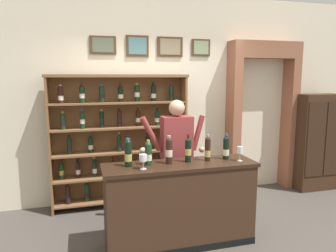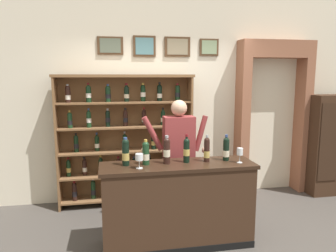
# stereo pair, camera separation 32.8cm
# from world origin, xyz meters

# --- Properties ---
(ground_plane) EXTENTS (14.00, 14.00, 0.02)m
(ground_plane) POSITION_xyz_m (0.00, 0.00, -0.01)
(ground_plane) COLOR #47423D
(back_wall) EXTENTS (12.00, 0.19, 3.14)m
(back_wall) POSITION_xyz_m (-0.00, 1.61, 1.57)
(back_wall) COLOR beige
(back_wall) RESTS_ON ground
(wine_shelf) EXTENTS (2.00, 0.31, 1.94)m
(wine_shelf) POSITION_xyz_m (-0.65, 1.33, 1.03)
(wine_shelf) COLOR brown
(wine_shelf) RESTS_ON ground
(archway_doorway) EXTENTS (1.21, 0.45, 2.47)m
(archway_doorway) POSITION_xyz_m (1.73, 1.48, 1.38)
(archway_doorway) COLOR #935B42
(archway_doorway) RESTS_ON ground
(side_cabinet) EXTENTS (0.75, 0.41, 1.62)m
(side_cabinet) POSITION_xyz_m (2.66, 1.16, 0.81)
(side_cabinet) COLOR #382316
(side_cabinet) RESTS_ON ground
(tasting_counter) EXTENTS (1.72, 0.50, 0.95)m
(tasting_counter) POSITION_xyz_m (-0.15, -0.00, 0.48)
(tasting_counter) COLOR #382316
(tasting_counter) RESTS_ON ground
(shopkeeper) EXTENTS (0.88, 0.22, 1.62)m
(shopkeeper) POSITION_xyz_m (-0.01, 0.58, 1.00)
(shopkeeper) COLOR #2D3347
(shopkeeper) RESTS_ON ground
(tasting_bottle_rosso) EXTENTS (0.08, 0.08, 0.31)m
(tasting_bottle_rosso) POSITION_xyz_m (-0.72, 0.04, 1.10)
(tasting_bottle_rosso) COLOR black
(tasting_bottle_rosso) RESTS_ON tasting_counter
(tasting_bottle_bianco) EXTENTS (0.08, 0.08, 0.28)m
(tasting_bottle_bianco) POSITION_xyz_m (-0.50, 0.04, 1.08)
(tasting_bottle_bianco) COLOR #19381E
(tasting_bottle_bianco) RESTS_ON tasting_counter
(tasting_bottle_prosecco) EXTENTS (0.08, 0.08, 0.32)m
(tasting_bottle_prosecco) POSITION_xyz_m (-0.27, 0.03, 1.11)
(tasting_bottle_prosecco) COLOR black
(tasting_bottle_prosecco) RESTS_ON tasting_counter
(tasting_bottle_super_tuscan) EXTENTS (0.07, 0.07, 0.32)m
(tasting_bottle_super_tuscan) POSITION_xyz_m (-0.04, 0.04, 1.10)
(tasting_bottle_super_tuscan) COLOR black
(tasting_bottle_super_tuscan) RESTS_ON tasting_counter
(tasting_bottle_chianti) EXTENTS (0.07, 0.07, 0.31)m
(tasting_bottle_chianti) POSITION_xyz_m (0.19, 0.04, 1.09)
(tasting_bottle_chianti) COLOR black
(tasting_bottle_chianti) RESTS_ON tasting_counter
(tasting_bottle_grappa) EXTENTS (0.07, 0.07, 0.30)m
(tasting_bottle_grappa) POSITION_xyz_m (0.43, 0.04, 1.09)
(tasting_bottle_grappa) COLOR black
(tasting_bottle_grappa) RESTS_ON tasting_counter
(wine_glass_left) EXTENTS (0.07, 0.07, 0.17)m
(wine_glass_left) POSITION_xyz_m (0.54, -0.08, 1.07)
(wine_glass_left) COLOR silver
(wine_glass_left) RESTS_ON tasting_counter
(wine_glass_spare) EXTENTS (0.08, 0.08, 0.16)m
(wine_glass_spare) POSITION_xyz_m (-0.59, -0.10, 1.07)
(wine_glass_spare) COLOR silver
(wine_glass_spare) RESTS_ON tasting_counter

